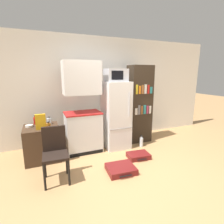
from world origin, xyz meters
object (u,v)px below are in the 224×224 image
(side_table, at_px, (42,143))
(bottle_amber_beer, at_px, (49,126))
(kitchen_hutch, at_px, (83,111))
(water_bottle_front, at_px, (141,142))
(bottle_clear_short, at_px, (49,121))
(microwave, at_px, (116,75))
(suitcase_small_flat, at_px, (138,156))
(bowl, at_px, (29,126))
(suitcase_large_flat, at_px, (121,169))
(refrigerator, at_px, (116,115))
(bottle_wine_dark, at_px, (42,121))
(bookshelf, at_px, (139,104))
(chair, at_px, (55,149))
(bottle_ketchup_red, at_px, (35,121))
(cereal_box, at_px, (41,122))

(side_table, relative_size, bottle_amber_beer, 4.53)
(kitchen_hutch, xyz_separation_m, water_bottle_front, (1.37, -0.31, -0.83))
(bottle_amber_beer, height_order, bottle_clear_short, same)
(microwave, relative_size, suitcase_small_flat, 1.00)
(bowl, height_order, suitcase_large_flat, bowl)
(suitcase_small_flat, bearing_deg, bowl, 164.41)
(refrigerator, bearing_deg, microwave, -107.05)
(side_table, relative_size, water_bottle_front, 2.51)
(bowl, bearing_deg, bottle_wine_dark, -12.75)
(suitcase_small_flat, bearing_deg, refrigerator, 109.87)
(refrigerator, distance_m, bookshelf, 0.76)
(bowl, bearing_deg, refrigerator, -1.37)
(bottle_clear_short, xyz_separation_m, chair, (0.02, -1.01, -0.23))
(chair, distance_m, suitcase_large_flat, 1.23)
(bowl, bearing_deg, side_table, -17.55)
(bottle_clear_short, bearing_deg, bottle_amber_beer, -93.86)
(bowl, distance_m, suitcase_large_flat, 2.03)
(water_bottle_front, bearing_deg, kitchen_hutch, 167.15)
(refrigerator, relative_size, suitcase_large_flat, 2.99)
(bottle_amber_beer, distance_m, suitcase_small_flat, 1.94)
(bottle_wine_dark, distance_m, suitcase_small_flat, 2.14)
(water_bottle_front, bearing_deg, bookshelf, 69.45)
(side_table, bearing_deg, chair, -77.50)
(kitchen_hutch, height_order, refrigerator, kitchen_hutch)
(bottle_wine_dark, height_order, bottle_clear_short, bottle_wine_dark)
(suitcase_small_flat, bearing_deg, bottle_clear_short, 158.10)
(bottle_amber_beer, height_order, water_bottle_front, bottle_amber_beer)
(bowl, bearing_deg, microwave, -1.41)
(microwave, height_order, bottle_ketchup_red, microwave)
(bookshelf, bearing_deg, water_bottle_front, -110.55)
(bookshelf, distance_m, suitcase_small_flat, 1.40)
(microwave, xyz_separation_m, water_bottle_front, (0.58, -0.27, -1.61))
(bookshelf, bearing_deg, chair, -155.55)
(kitchen_hutch, bearing_deg, suitcase_small_flat, -39.72)
(bottle_amber_beer, xyz_separation_m, bowl, (-0.36, 0.34, -0.05))
(bowl, relative_size, chair, 0.16)
(bottle_clear_short, distance_m, water_bottle_front, 2.22)
(suitcase_small_flat, height_order, water_bottle_front, water_bottle_front)
(bowl, height_order, water_bottle_front, bowl)
(suitcase_small_flat, bearing_deg, kitchen_hutch, 146.11)
(cereal_box, height_order, chair, cereal_box)
(bottle_ketchup_red, distance_m, cereal_box, 0.45)
(bottle_amber_beer, xyz_separation_m, chair, (0.05, -0.59, -0.23))
(bottle_clear_short, height_order, suitcase_large_flat, bottle_clear_short)
(suitcase_large_flat, bearing_deg, bottle_clear_short, 136.28)
(bottle_ketchup_red, relative_size, bottle_wine_dark, 0.72)
(microwave, distance_m, bottle_ketchup_red, 2.03)
(bowl, bearing_deg, suitcase_large_flat, -37.63)
(bottle_ketchup_red, bearing_deg, chair, -74.96)
(side_table, bearing_deg, bottle_ketchup_red, 113.64)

